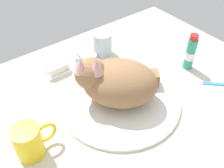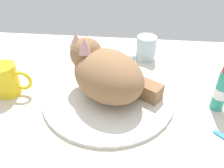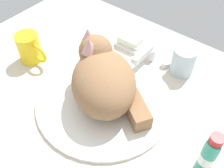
# 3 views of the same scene
# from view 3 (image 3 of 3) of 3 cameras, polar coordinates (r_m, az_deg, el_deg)

# --- Properties ---
(ground_plane) EXTENTS (1.10, 0.83, 0.03)m
(ground_plane) POSITION_cam_3_polar(r_m,az_deg,el_deg) (0.76, -1.64, -4.43)
(ground_plane) COLOR beige
(sink_basin) EXTENTS (0.38, 0.38, 0.01)m
(sink_basin) POSITION_cam_3_polar(r_m,az_deg,el_deg) (0.75, -1.67, -3.46)
(sink_basin) COLOR silver
(sink_basin) RESTS_ON ground_plane
(faucet) EXTENTS (0.15, 0.11, 0.06)m
(faucet) POSITION_cam_3_polar(r_m,az_deg,el_deg) (0.86, 7.66, 6.30)
(faucet) COLOR silver
(faucet) RESTS_ON ground_plane
(cat) EXTENTS (0.30, 0.28, 0.16)m
(cat) POSITION_cam_3_polar(r_m,az_deg,el_deg) (0.70, -1.80, 1.32)
(cat) COLOR #936B47
(cat) RESTS_ON sink_basin
(coffee_mug) EXTENTS (0.12, 0.07, 0.09)m
(coffee_mug) POSITION_cam_3_polar(r_m,az_deg,el_deg) (0.88, -17.20, 7.36)
(coffee_mug) COLOR yellow
(coffee_mug) RESTS_ON ground_plane
(rinse_cup) EXTENTS (0.07, 0.07, 0.09)m
(rinse_cup) POSITION_cam_3_polar(r_m,az_deg,el_deg) (0.83, 15.05, 4.80)
(rinse_cup) COLOR silver
(rinse_cup) RESTS_ON ground_plane
(soap_dish) EXTENTS (0.09, 0.06, 0.01)m
(soap_dish) POSITION_cam_3_polar(r_m,az_deg,el_deg) (0.93, 3.81, 8.45)
(soap_dish) COLOR white
(soap_dish) RESTS_ON ground_plane
(soap_bar) EXTENTS (0.08, 0.05, 0.02)m
(soap_bar) POSITION_cam_3_polar(r_m,az_deg,el_deg) (0.91, 3.86, 9.35)
(soap_bar) COLOR silver
(soap_bar) RESTS_ON soap_dish
(toothpaste_bottle) EXTENTS (0.03, 0.03, 0.14)m
(toothpaste_bottle) POSITION_cam_3_polar(r_m,az_deg,el_deg) (0.62, 19.92, -14.15)
(toothpaste_bottle) COLOR teal
(toothpaste_bottle) RESTS_ON ground_plane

